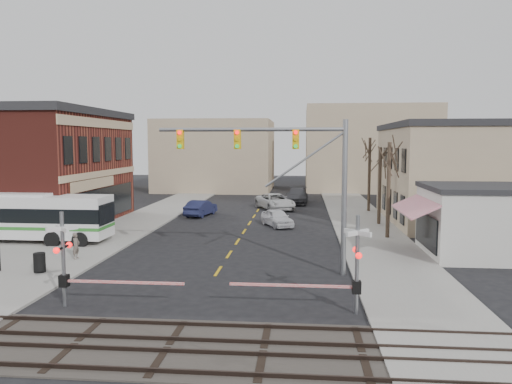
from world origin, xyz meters
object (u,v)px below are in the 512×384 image
rr_crossing_east (346,265)px  car_d (297,196)px  pedestrian_near (76,246)px  trash_bin (40,263)px  car_a (277,218)px  transit_bus (18,216)px  traffic_signal_mast (292,164)px  rr_crossing_west (73,260)px  pedestrian_far (75,230)px  car_b (201,208)px  car_c (275,202)px

rr_crossing_east → car_d: (-2.34, 36.33, -1.11)m
car_d → pedestrian_near: car_d is taller
trash_bin → car_a: bearing=54.4°
transit_bus → car_d: 30.42m
traffic_signal_mast → rr_crossing_east: (2.31, -6.00, -3.76)m
rr_crossing_west → pedestrian_far: rr_crossing_west is taller
car_b → trash_bin: bearing=91.0°
rr_crossing_east → pedestrian_near: rr_crossing_east is taller
car_c → pedestrian_near: size_ratio=3.80×
trash_bin → car_c: bearing=67.8°
rr_crossing_east → car_b: size_ratio=1.24×
traffic_signal_mast → rr_crossing_east: traffic_signal_mast is taller
transit_bus → trash_bin: size_ratio=12.57×
car_b → pedestrian_near: (-3.59, -18.27, 0.14)m
car_b → car_d: 13.65m
car_c → car_b: bearing=-167.0°
rr_crossing_east → pedestrian_far: bearing=143.9°
pedestrian_near → transit_bus: bearing=58.4°
car_a → car_b: (-7.41, 5.20, 0.04)m
transit_bus → car_d: bearing=51.8°
rr_crossing_east → pedestrian_far: rr_crossing_east is taller
car_a → pedestrian_near: size_ratio=2.69×
car_c → pedestrian_near: pedestrian_near is taller
traffic_signal_mast → car_d: 30.72m
trash_bin → car_d: (12.99, 31.72, 0.23)m
rr_crossing_west → trash_bin: bearing=130.9°
transit_bus → rr_crossing_east: (21.12, -12.43, 0.13)m
car_b → car_c: size_ratio=0.78×
rr_crossing_east → car_a: bearing=100.3°
transit_bus → rr_crossing_east: size_ratio=2.26×
rr_crossing_east → pedestrian_near: bearing=152.6°
rr_crossing_east → traffic_signal_mast: bearing=111.0°
transit_bus → car_c: size_ratio=2.18×
traffic_signal_mast → car_c: 25.71m
traffic_signal_mast → car_d: traffic_signal_mast is taller
rr_crossing_west → car_c: size_ratio=0.97×
transit_bus → car_d: (18.78, 23.91, -0.98)m
rr_crossing_west → car_d: rr_crossing_west is taller
rr_crossing_west → car_a: bearing=70.5°
car_d → pedestrian_far: car_d is taller
car_d → pedestrian_near: 31.25m
rr_crossing_east → trash_bin: (-15.33, 4.61, -1.34)m
pedestrian_far → car_c: bearing=14.7°
trash_bin → car_c: 28.65m
rr_crossing_west → pedestrian_near: bearing=114.6°
rr_crossing_west → pedestrian_far: (-5.93, 12.64, -1.07)m
rr_crossing_west → trash_bin: rr_crossing_west is taller
car_d → traffic_signal_mast: bearing=-87.3°
traffic_signal_mast → pedestrian_near: size_ratio=6.37×
trash_bin → car_c: car_c is taller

